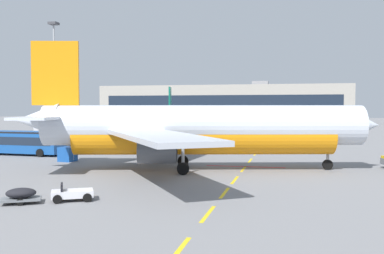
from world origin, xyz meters
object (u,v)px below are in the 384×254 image
at_px(apron_light_mast_near, 54,65).
at_px(apron_shuttle_bus, 19,141).
at_px(airliner_foreground, 198,129).
at_px(uld_cargo_container, 68,154).
at_px(catering_truck, 57,136).
at_px(airliner_mid_left, 174,117).

bearing_deg(apron_light_mast_near, apron_shuttle_bus, -66.58).
bearing_deg(airliner_foreground, apron_shuttle_bus, 161.57).
bearing_deg(airliner_foreground, uld_cargo_container, 167.16).
xyz_separation_m(apron_shuttle_bus, catering_truck, (-1.13, 11.18, -0.10)).
bearing_deg(catering_truck, apron_light_mast_near, 120.41).
relative_size(airliner_foreground, airliner_mid_left, 1.12).
height_order(apron_shuttle_bus, apron_light_mast_near, apron_light_mast_near).
height_order(apron_shuttle_bus, catering_truck, catering_truck).
xyz_separation_m(uld_cargo_container, apron_light_mast_near, (-24.65, 40.09, 14.07)).
bearing_deg(apron_light_mast_near, airliner_foreground, -47.35).
bearing_deg(apron_shuttle_bus, catering_truck, 95.76).
bearing_deg(apron_light_mast_near, uld_cargo_container, -58.41).
height_order(airliner_foreground, uld_cargo_container, airliner_foreground).
relative_size(airliner_foreground, uld_cargo_container, 18.80).
bearing_deg(airliner_foreground, catering_truck, 143.19).
xyz_separation_m(airliner_foreground, apron_shuttle_bus, (-24.89, 8.29, -2.20)).
bearing_deg(apron_shuttle_bus, airliner_foreground, -18.43).
relative_size(airliner_mid_left, apron_light_mast_near, 1.29).
bearing_deg(airliner_mid_left, apron_light_mast_near, -123.00).
bearing_deg(apron_shuttle_bus, uld_cargo_container, -26.95).
height_order(airliner_mid_left, apron_shuttle_bus, airliner_mid_left).
bearing_deg(uld_cargo_container, apron_light_mast_near, 121.59).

